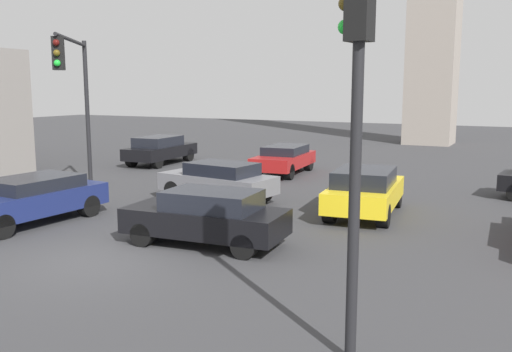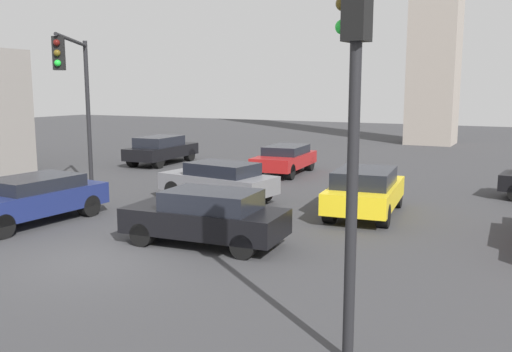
% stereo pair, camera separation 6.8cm
% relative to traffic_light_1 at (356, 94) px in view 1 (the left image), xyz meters
% --- Properties ---
extents(ground_plane, '(104.26, 104.26, 0.00)m').
position_rel_traffic_light_1_xyz_m(ground_plane, '(-6.45, 1.97, -3.79)').
color(ground_plane, '#38383A').
extents(traffic_light_1, '(0.47, 0.35, 5.47)m').
position_rel_traffic_light_1_xyz_m(traffic_light_1, '(0.00, 0.00, 0.00)').
color(traffic_light_1, black).
rests_on(traffic_light_1, ground_plane).
extents(traffic_light_2, '(2.65, 3.87, 5.63)m').
position_rel_traffic_light_1_xyz_m(traffic_light_2, '(-12.15, 7.05, 0.32)').
color(traffic_light_2, black).
rests_on(traffic_light_2, ground_plane).
extents(car_0, '(2.30, 4.33, 1.45)m').
position_rel_traffic_light_1_xyz_m(car_0, '(-2.44, 9.12, -3.03)').
color(car_0, yellow).
rests_on(car_0, ground_plane).
extents(car_1, '(4.15, 2.02, 1.39)m').
position_rel_traffic_light_1_xyz_m(car_1, '(-4.99, 4.11, -3.07)').
color(car_1, black).
rests_on(car_1, ground_plane).
extents(car_3, '(2.10, 4.56, 1.43)m').
position_rel_traffic_light_1_xyz_m(car_3, '(-15.12, 15.67, -3.03)').
color(car_3, black).
rests_on(car_3, ground_plane).
extents(car_4, '(4.19, 2.17, 1.37)m').
position_rel_traffic_light_1_xyz_m(car_4, '(-7.47, 8.80, -3.05)').
color(car_4, slate).
rests_on(car_4, ground_plane).
extents(car_5, '(2.15, 4.36, 1.28)m').
position_rel_traffic_light_1_xyz_m(car_5, '(-8.08, 15.58, -3.09)').
color(car_5, maroon).
rests_on(car_5, ground_plane).
extents(car_7, '(2.17, 4.48, 1.33)m').
position_rel_traffic_light_1_xyz_m(car_7, '(-10.76, 3.71, -3.07)').
color(car_7, navy).
rests_on(car_7, ground_plane).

